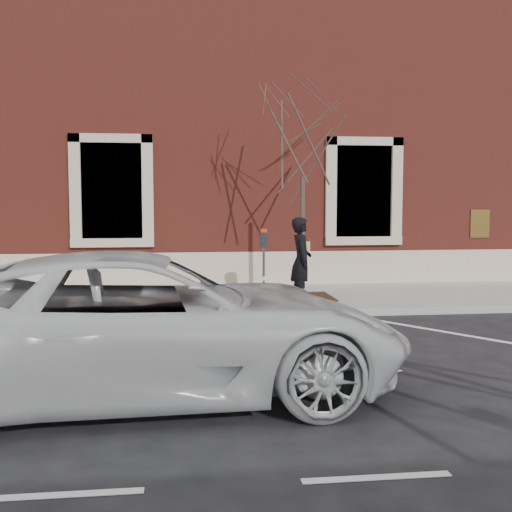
{
  "coord_description": "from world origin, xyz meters",
  "views": [
    {
      "loc": [
        -1.54,
        -11.7,
        2.17
      ],
      "look_at": [
        0.0,
        0.6,
        1.1
      ],
      "focal_mm": 45.0,
      "sensor_mm": 36.0,
      "label": 1
    }
  ],
  "objects": [
    {
      "name": "curb_near",
      "position": [
        0.0,
        -0.05,
        0.07
      ],
      "size": [
        40.0,
        0.12,
        0.15
      ],
      "primitive_type": "cube",
      "color": "#9E9E99",
      "rests_on": "ground"
    },
    {
      "name": "sapling",
      "position": [
        1.06,
        1.34,
        3.36
      ],
      "size": [
        2.75,
        2.75,
        4.58
      ],
      "color": "#443529",
      "rests_on": "sidewalk_near"
    },
    {
      "name": "parking_stripes",
      "position": [
        0.0,
        -2.2,
        0.0
      ],
      "size": [
        28.0,
        4.4,
        0.01
      ],
      "primitive_type": null,
      "color": "silver",
      "rests_on": "ground"
    },
    {
      "name": "building_civic",
      "position": [
        0.0,
        7.74,
        4.0
      ],
      "size": [
        40.0,
        8.62,
        8.0
      ],
      "color": "maroon",
      "rests_on": "ground"
    },
    {
      "name": "parking_meter",
      "position": [
        0.16,
        0.68,
        1.17
      ],
      "size": [
        0.13,
        0.1,
        1.47
      ],
      "rotation": [
        0.0,
        0.0,
        -0.32
      ],
      "color": "#595B60",
      "rests_on": "sidewalk_near"
    },
    {
      "name": "ground",
      "position": [
        0.0,
        0.0,
        0.0
      ],
      "size": [
        120.0,
        120.0,
        0.0
      ],
      "primitive_type": "plane",
      "color": "#28282B",
      "rests_on": "ground"
    },
    {
      "name": "tree_grate",
      "position": [
        1.06,
        1.34,
        0.17
      ],
      "size": [
        1.25,
        1.25,
        0.03
      ],
      "primitive_type": "cube",
      "color": "#392612",
      "rests_on": "sidewalk_near"
    },
    {
      "name": "sidewalk_near",
      "position": [
        0.0,
        1.75,
        0.07
      ],
      "size": [
        40.0,
        3.5,
        0.15
      ],
      "primitive_type": "cube",
      "color": "#B7B4AC",
      "rests_on": "ground"
    },
    {
      "name": "man",
      "position": [
        0.9,
        0.64,
        1.0
      ],
      "size": [
        0.46,
        0.66,
        1.7
      ],
      "primitive_type": "imported",
      "rotation": [
        0.0,
        0.0,
        1.48
      ],
      "color": "black",
      "rests_on": "sidewalk_near"
    },
    {
      "name": "white_truck",
      "position": [
        -1.88,
        -4.61,
        0.81
      ],
      "size": [
        5.95,
        3.02,
        1.61
      ],
      "primitive_type": "imported",
      "rotation": [
        0.0,
        0.0,
        1.63
      ],
      "color": "silver",
      "rests_on": "ground"
    }
  ]
}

